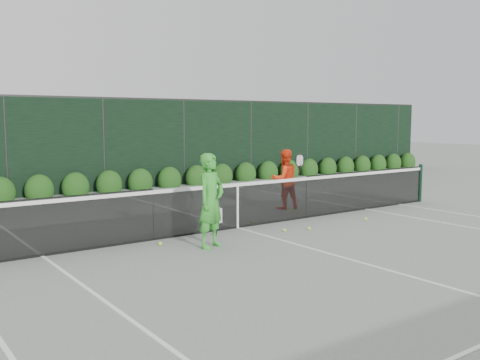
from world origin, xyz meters
TOP-DOWN VIEW (x-y plane):
  - ground at (0.00, 0.00)m, footprint 80.00×80.00m
  - tennis_net at (-0.02, 0.00)m, footprint 12.90×0.10m
  - player_woman at (-1.40, -1.13)m, footprint 0.74×0.62m
  - player_man at (2.45, 1.32)m, footprint 0.93×0.73m
  - court_lines at (0.00, 0.00)m, footprint 11.03×23.83m
  - windscreen_fence at (0.00, -2.71)m, footprint 32.00×21.07m
  - hedge_row at (-0.00, 7.15)m, footprint 31.66×0.65m
  - tennis_balls at (0.66, -0.37)m, footprint 5.11×1.99m

SIDE VIEW (x-z plane):
  - ground at x=0.00m, z-range 0.00..0.00m
  - court_lines at x=0.00m, z-range 0.00..0.01m
  - tennis_balls at x=0.66m, z-range 0.00..0.07m
  - hedge_row at x=0.00m, z-range -0.23..0.70m
  - tennis_net at x=-0.02m, z-range 0.00..1.07m
  - player_man at x=2.45m, z-range 0.00..1.56m
  - player_woman at x=-1.40m, z-range 0.00..1.73m
  - windscreen_fence at x=0.00m, z-range -0.02..3.04m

